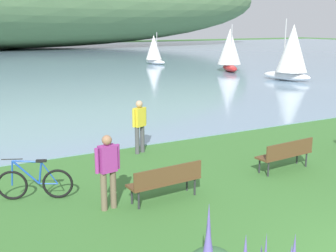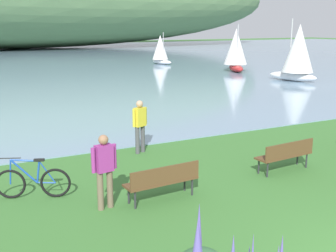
{
  "view_description": "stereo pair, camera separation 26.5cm",
  "coord_description": "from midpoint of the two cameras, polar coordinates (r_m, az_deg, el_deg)",
  "views": [
    {
      "loc": [
        -6.33,
        -3.82,
        4.02
      ],
      "look_at": [
        -0.37,
        7.25,
        1.0
      ],
      "focal_mm": 45.13,
      "sensor_mm": 36.0,
      "label": 1
    },
    {
      "loc": [
        -6.09,
        -3.94,
        4.02
      ],
      "look_at": [
        -0.37,
        7.25,
        1.0
      ],
      "focal_mm": 45.13,
      "sensor_mm": 36.0,
      "label": 2
    }
  ],
  "objects": [
    {
      "name": "bicycle_beside_path",
      "position": [
        10.53,
        -18.25,
        -7.33
      ],
      "size": [
        1.65,
        0.74,
        1.01
      ],
      "color": "black",
      "rests_on": "ground"
    },
    {
      "name": "person_on_the_grass",
      "position": [
        9.4,
        -8.94,
        -5.55
      ],
      "size": [
        0.6,
        0.28,
        1.71
      ],
      "color": "#72604C",
      "rests_on": "ground"
    },
    {
      "name": "bay_water",
      "position": [
        53.15,
        -21.75,
        8.25
      ],
      "size": [
        180.0,
        80.0,
        0.04
      ],
      "primitive_type": "cube",
      "color": "#7A99B2",
      "rests_on": "ground"
    },
    {
      "name": "sailboat_mid_bay",
      "position": [
        37.85,
        8.14,
        10.22
      ],
      "size": [
        2.67,
        3.53,
        4.03
      ],
      "color": "#B22323",
      "rests_on": "bay_water"
    },
    {
      "name": "sailboat_toward_hillside",
      "position": [
        32.0,
        16.15,
        9.58
      ],
      "size": [
        2.79,
        3.9,
        4.42
      ],
      "color": "white",
      "rests_on": "bay_water"
    },
    {
      "name": "park_bench_further_along",
      "position": [
        12.28,
        15.08,
        -3.52
      ],
      "size": [
        1.83,
        0.61,
        0.88
      ],
      "color": "brown",
      "rests_on": "ground"
    },
    {
      "name": "person_at_shoreline",
      "position": [
        13.43,
        -4.43,
        0.37
      ],
      "size": [
        0.57,
        0.35,
        1.71
      ],
      "color": "#4C4C51",
      "rests_on": "ground"
    },
    {
      "name": "park_bench_near_camera",
      "position": [
        9.88,
        -1.07,
        -7.23
      ],
      "size": [
        1.83,
        0.59,
        0.88
      ],
      "color": "brown",
      "rests_on": "ground"
    },
    {
      "name": "sailboat_nearest_to_shore",
      "position": [
        44.3,
        -2.07,
        10.33
      ],
      "size": [
        2.0,
        2.87,
        3.24
      ],
      "color": "white",
      "rests_on": "bay_water"
    }
  ]
}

